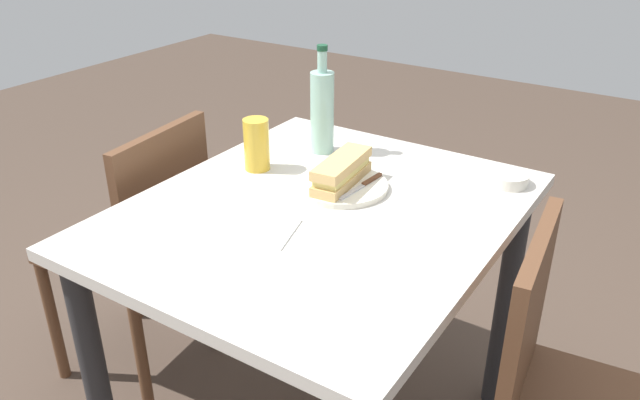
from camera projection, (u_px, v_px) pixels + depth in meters
The scene contains 10 objects.
dining_table at pixel (320, 254), 1.58m from camera, with size 1.00×0.84×0.77m.
chair_far at pixel (564, 399), 1.34m from camera, with size 0.44×0.44×0.86m.
chair_near at pixel (145, 240), 1.93m from camera, with size 0.44×0.44×0.86m.
plate_near at pixel (341, 186), 1.61m from camera, with size 0.24×0.24×0.01m, color silver.
baguette_sandwich_near at pixel (342, 171), 1.59m from camera, with size 0.22×0.09×0.07m.
knife_near at pixel (363, 185), 1.59m from camera, with size 0.18×0.03×0.01m.
water_bottle at pixel (322, 110), 1.78m from camera, with size 0.07×0.07×0.31m.
beer_glass at pixel (257, 144), 1.69m from camera, with size 0.07×0.07×0.14m, color gold.
olive_bowl at pixel (508, 179), 1.63m from camera, with size 0.10×0.10×0.03m, color silver.
paper_napkin at pixel (262, 230), 1.42m from camera, with size 0.14×0.14×0.00m, color white.
Camera 1 is at (1.13, 0.73, 1.47)m, focal length 35.67 mm.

